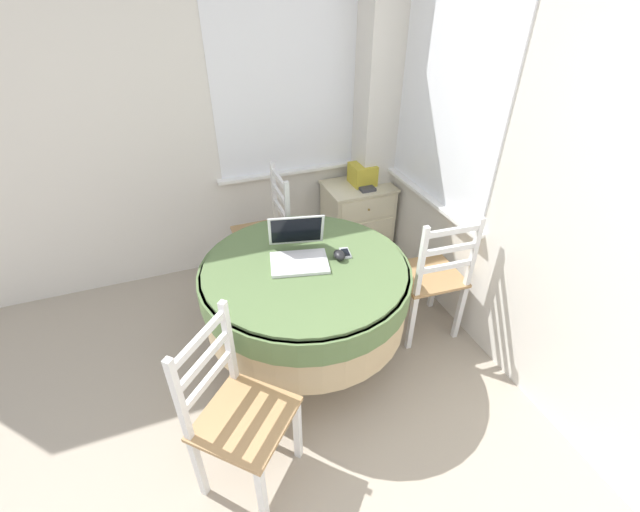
{
  "coord_description": "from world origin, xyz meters",
  "views": [
    {
      "loc": [
        0.05,
        -0.56,
        2.16
      ],
      "look_at": [
        0.83,
        1.5,
        0.66
      ],
      "focal_mm": 24.0,
      "sensor_mm": 36.0,
      "label": 1
    }
  ],
  "objects_px": {
    "cell_phone": "(345,253)",
    "book_on_cabinet": "(363,185)",
    "storage_box": "(362,174)",
    "dining_chair_camera_near": "(237,414)",
    "corner_cabinet": "(357,220)",
    "laptop": "(298,251)",
    "round_dining_table": "(305,288)",
    "computer_mouse": "(339,255)",
    "dining_chair_near_right_window": "(432,278)",
    "dining_chair_near_back_window": "(266,234)"
  },
  "relations": [
    {
      "from": "dining_chair_near_back_window",
      "to": "dining_chair_near_right_window",
      "type": "relative_size",
      "value": 1.0
    },
    {
      "from": "dining_chair_near_back_window",
      "to": "dining_chair_near_right_window",
      "type": "distance_m",
      "value": 1.27
    },
    {
      "from": "computer_mouse",
      "to": "book_on_cabinet",
      "type": "bearing_deg",
      "value": 57.36
    },
    {
      "from": "dining_chair_near_right_window",
      "to": "storage_box",
      "type": "xyz_separation_m",
      "value": [
        0.01,
        1.12,
        0.27
      ]
    },
    {
      "from": "round_dining_table",
      "to": "dining_chair_near_back_window",
      "type": "distance_m",
      "value": 0.86
    },
    {
      "from": "laptop",
      "to": "corner_cabinet",
      "type": "xyz_separation_m",
      "value": [
        0.84,
        0.95,
        -0.46
      ]
    },
    {
      "from": "laptop",
      "to": "corner_cabinet",
      "type": "bearing_deg",
      "value": 48.48
    },
    {
      "from": "round_dining_table",
      "to": "cell_phone",
      "type": "distance_m",
      "value": 0.32
    },
    {
      "from": "cell_phone",
      "to": "corner_cabinet",
      "type": "distance_m",
      "value": 1.22
    },
    {
      "from": "storage_box",
      "to": "book_on_cabinet",
      "type": "xyz_separation_m",
      "value": [
        -0.02,
        -0.06,
        -0.07
      ]
    },
    {
      "from": "computer_mouse",
      "to": "storage_box",
      "type": "height_order",
      "value": "storage_box"
    },
    {
      "from": "computer_mouse",
      "to": "storage_box",
      "type": "relative_size",
      "value": 0.49
    },
    {
      "from": "cell_phone",
      "to": "book_on_cabinet",
      "type": "relative_size",
      "value": 0.51
    },
    {
      "from": "corner_cabinet",
      "to": "computer_mouse",
      "type": "bearing_deg",
      "value": -120.7
    },
    {
      "from": "cell_phone",
      "to": "dining_chair_camera_near",
      "type": "xyz_separation_m",
      "value": [
        -0.82,
        -0.67,
        -0.28
      ]
    },
    {
      "from": "round_dining_table",
      "to": "cell_phone",
      "type": "relative_size",
      "value": 10.39
    },
    {
      "from": "round_dining_table",
      "to": "corner_cabinet",
      "type": "bearing_deg",
      "value": 51.15
    },
    {
      "from": "cell_phone",
      "to": "dining_chair_near_right_window",
      "type": "height_order",
      "value": "dining_chair_near_right_window"
    },
    {
      "from": "computer_mouse",
      "to": "corner_cabinet",
      "type": "bearing_deg",
      "value": 59.3
    },
    {
      "from": "dining_chair_near_back_window",
      "to": "cell_phone",
      "type": "bearing_deg",
      "value": -70.75
    },
    {
      "from": "book_on_cabinet",
      "to": "dining_chair_near_right_window",
      "type": "bearing_deg",
      "value": -89.81
    },
    {
      "from": "dining_chair_near_back_window",
      "to": "storage_box",
      "type": "distance_m",
      "value": 0.95
    },
    {
      "from": "dining_chair_near_right_window",
      "to": "storage_box",
      "type": "bearing_deg",
      "value": 89.33
    },
    {
      "from": "round_dining_table",
      "to": "dining_chair_camera_near",
      "type": "relative_size",
      "value": 1.3
    },
    {
      "from": "dining_chair_near_back_window",
      "to": "corner_cabinet",
      "type": "bearing_deg",
      "value": 11.41
    },
    {
      "from": "round_dining_table",
      "to": "dining_chair_near_back_window",
      "type": "relative_size",
      "value": 1.3
    },
    {
      "from": "storage_box",
      "to": "book_on_cabinet",
      "type": "relative_size",
      "value": 0.86
    },
    {
      "from": "computer_mouse",
      "to": "laptop",
      "type": "bearing_deg",
      "value": 158.64
    },
    {
      "from": "round_dining_table",
      "to": "computer_mouse",
      "type": "bearing_deg",
      "value": -2.96
    },
    {
      "from": "dining_chair_camera_near",
      "to": "corner_cabinet",
      "type": "bearing_deg",
      "value": 50.34
    },
    {
      "from": "dining_chair_near_back_window",
      "to": "dining_chair_camera_near",
      "type": "bearing_deg",
      "value": -109.66
    },
    {
      "from": "cell_phone",
      "to": "storage_box",
      "type": "distance_m",
      "value": 1.19
    },
    {
      "from": "dining_chair_near_right_window",
      "to": "cell_phone",
      "type": "bearing_deg",
      "value": 170.61
    },
    {
      "from": "dining_chair_near_back_window",
      "to": "book_on_cabinet",
      "type": "xyz_separation_m",
      "value": [
        0.87,
        0.13,
        0.2
      ]
    },
    {
      "from": "computer_mouse",
      "to": "cell_phone",
      "type": "height_order",
      "value": "computer_mouse"
    },
    {
      "from": "round_dining_table",
      "to": "dining_chair_near_back_window",
      "type": "bearing_deg",
      "value": 91.57
    },
    {
      "from": "dining_chair_near_right_window",
      "to": "storage_box",
      "type": "height_order",
      "value": "dining_chair_near_right_window"
    },
    {
      "from": "book_on_cabinet",
      "to": "laptop",
      "type": "bearing_deg",
      "value": -133.5
    },
    {
      "from": "round_dining_table",
      "to": "cell_phone",
      "type": "height_order",
      "value": "cell_phone"
    },
    {
      "from": "cell_phone",
      "to": "dining_chair_near_back_window",
      "type": "relative_size",
      "value": 0.13
    },
    {
      "from": "round_dining_table",
      "to": "laptop",
      "type": "bearing_deg",
      "value": 100.18
    },
    {
      "from": "storage_box",
      "to": "round_dining_table",
      "type": "bearing_deg",
      "value": -129.5
    },
    {
      "from": "storage_box",
      "to": "laptop",
      "type": "bearing_deg",
      "value": -132.1
    },
    {
      "from": "computer_mouse",
      "to": "dining_chair_near_right_window",
      "type": "height_order",
      "value": "dining_chair_near_right_window"
    },
    {
      "from": "laptop",
      "to": "dining_chair_near_right_window",
      "type": "bearing_deg",
      "value": -9.79
    },
    {
      "from": "corner_cabinet",
      "to": "cell_phone",
      "type": "bearing_deg",
      "value": -119.21
    },
    {
      "from": "dining_chair_camera_near",
      "to": "cell_phone",
      "type": "bearing_deg",
      "value": 39.04
    },
    {
      "from": "corner_cabinet",
      "to": "storage_box",
      "type": "distance_m",
      "value": 0.41
    },
    {
      "from": "round_dining_table",
      "to": "dining_chair_near_right_window",
      "type": "distance_m",
      "value": 0.86
    },
    {
      "from": "storage_box",
      "to": "book_on_cabinet",
      "type": "height_order",
      "value": "storage_box"
    }
  ]
}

